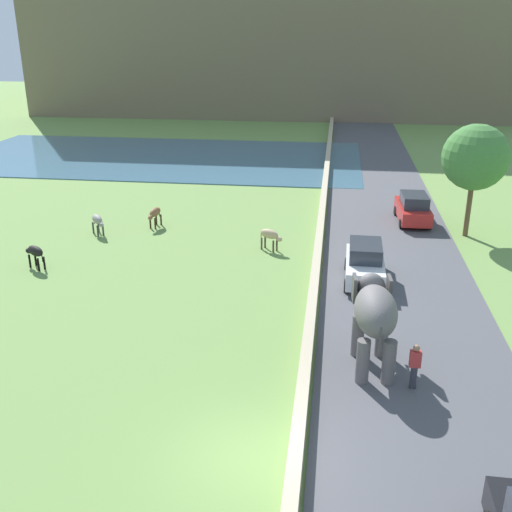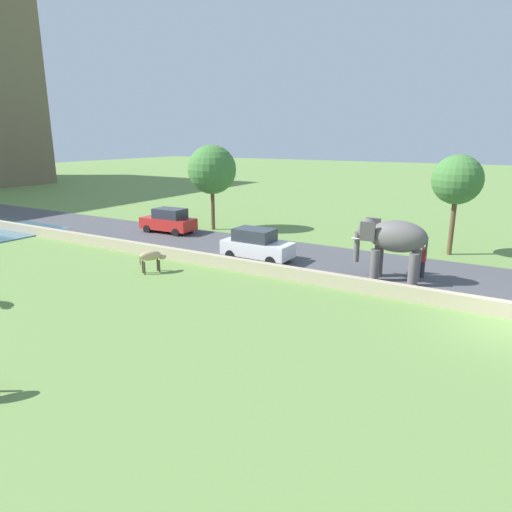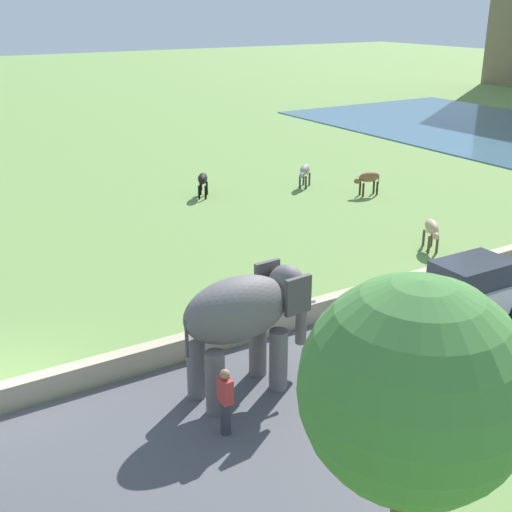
# 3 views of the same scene
# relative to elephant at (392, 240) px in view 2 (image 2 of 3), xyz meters

# --- Properties ---
(ground_plane) EXTENTS (220.00, 220.00, 0.00)m
(ground_plane) POSITION_rel_elephant_xyz_m (-3.41, -5.25, -2.04)
(ground_plane) COLOR #6B8E47
(road_surface) EXTENTS (7.00, 120.00, 0.06)m
(road_surface) POSITION_rel_elephant_xyz_m (1.59, 14.75, -2.01)
(road_surface) COLOR #4C4C51
(road_surface) RESTS_ON ground
(barrier_wall) EXTENTS (0.40, 110.00, 0.64)m
(barrier_wall) POSITION_rel_elephant_xyz_m (-2.21, 12.75, -1.72)
(barrier_wall) COLOR tan
(barrier_wall) RESTS_ON ground
(elephant) EXTENTS (1.58, 3.51, 2.99)m
(elephant) POSITION_rel_elephant_xyz_m (0.00, 0.00, 0.00)
(elephant) COLOR #605B5B
(elephant) RESTS_ON ground
(person_beside_elephant) EXTENTS (0.36, 0.22, 1.63)m
(person_beside_elephant) POSITION_rel_elephant_xyz_m (1.29, -1.26, -1.16)
(person_beside_elephant) COLOR #33333D
(person_beside_elephant) RESTS_ON ground
(car_red) EXTENTS (1.91, 4.06, 1.80)m
(car_red) POSITION_rel_elephant_xyz_m (3.17, 16.65, -1.14)
(car_red) COLOR red
(car_red) RESTS_ON ground
(car_white) EXTENTS (1.84, 4.03, 1.80)m
(car_white) POSITION_rel_elephant_xyz_m (0.02, 7.44, -1.14)
(car_white) COLOR white
(car_white) RESTS_ON ground
(cow_tan) EXTENTS (1.36, 1.00, 1.15)m
(cow_tan) POSITION_rel_elephant_xyz_m (-4.74, 10.87, -1.20)
(cow_tan) COLOR tan
(cow_tan) RESTS_ON ground
(tree_near) EXTENTS (2.82, 2.82, 5.81)m
(tree_near) POSITION_rel_elephant_xyz_m (6.94, -1.73, 2.33)
(tree_near) COLOR brown
(tree_near) RESTS_ON ground
(tree_mid) EXTENTS (3.55, 3.55, 6.22)m
(tree_mid) POSITION_rel_elephant_xyz_m (5.89, 14.68, 2.39)
(tree_mid) COLOR brown
(tree_mid) RESTS_ON ground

